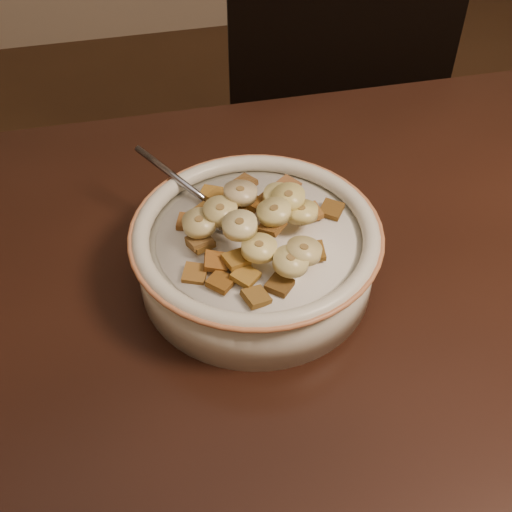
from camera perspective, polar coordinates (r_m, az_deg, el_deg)
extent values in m
cube|color=black|center=(1.18, 9.45, 3.95)|extent=(0.46, 0.46, 0.90)
cylinder|color=beige|center=(0.62, 0.00, -0.20)|extent=(0.22, 0.22, 0.05)
cylinder|color=silver|center=(0.60, 0.00, 1.62)|extent=(0.19, 0.19, 0.00)
ellipsoid|color=gray|center=(0.61, -2.52, 3.47)|extent=(0.06, 0.07, 0.01)
cube|color=brown|center=(0.59, 1.55, 3.65)|extent=(0.03, 0.03, 0.01)
cube|color=brown|center=(0.60, -1.80, 4.33)|extent=(0.02, 0.02, 0.01)
cube|color=olive|center=(0.60, -2.72, 4.15)|extent=(0.02, 0.02, 0.01)
cube|color=brown|center=(0.62, 6.74, 4.13)|extent=(0.03, 0.03, 0.01)
cube|color=brown|center=(0.65, 2.90, 6.32)|extent=(0.03, 0.03, 0.01)
cube|color=brown|center=(0.61, -6.05, 3.02)|extent=(0.03, 0.03, 0.01)
cube|color=olive|center=(0.56, -1.78, -0.33)|extent=(0.03, 0.03, 0.01)
cube|color=brown|center=(0.55, -3.14, -2.31)|extent=(0.03, 0.03, 0.01)
cube|color=brown|center=(0.61, 1.30, 5.08)|extent=(0.03, 0.03, 0.01)
cube|color=#9A5F1F|center=(0.63, -2.90, 5.19)|extent=(0.02, 0.02, 0.01)
cube|color=brown|center=(0.61, -4.70, 3.75)|extent=(0.03, 0.03, 0.01)
cube|color=brown|center=(0.62, -3.26, 5.14)|extent=(0.03, 0.03, 0.01)
cube|color=brown|center=(0.55, 2.10, -2.60)|extent=(0.03, 0.03, 0.01)
cube|color=#94592A|center=(0.58, 1.41, 2.66)|extent=(0.03, 0.03, 0.01)
cube|color=#90551C|center=(0.56, -3.60, -0.51)|extent=(0.02, 0.02, 0.01)
cube|color=#95612B|center=(0.61, 4.83, 3.90)|extent=(0.02, 0.02, 0.01)
cube|color=olive|center=(0.58, -5.06, 1.35)|extent=(0.03, 0.03, 0.01)
cube|color=brown|center=(0.56, -5.45, -1.57)|extent=(0.03, 0.03, 0.01)
cube|color=#966618|center=(0.55, -0.94, -1.78)|extent=(0.03, 0.03, 0.01)
cube|color=#9E6A1B|center=(0.64, -4.02, 5.57)|extent=(0.03, 0.03, 0.01)
cube|color=brown|center=(0.54, 0.01, -3.66)|extent=(0.03, 0.03, 0.01)
cube|color=brown|center=(0.64, -1.04, 6.49)|extent=(0.03, 0.03, 0.01)
cube|color=brown|center=(0.60, -2.62, 4.08)|extent=(0.03, 0.03, 0.01)
cube|color=brown|center=(0.58, -4.94, 1.11)|extent=(0.03, 0.03, 0.01)
cube|color=brown|center=(0.60, -0.38, 4.81)|extent=(0.03, 0.03, 0.01)
cube|color=brown|center=(0.57, 5.10, 0.40)|extent=(0.02, 0.02, 0.01)
cylinder|color=#F6E981|center=(0.60, 2.11, 5.30)|extent=(0.03, 0.03, 0.01)
cylinder|color=tan|center=(0.58, -3.19, 4.00)|extent=(0.04, 0.04, 0.01)
cylinder|color=#D5BC6A|center=(0.59, 2.91, 5.21)|extent=(0.04, 0.04, 0.01)
cylinder|color=#F0DF86|center=(0.58, 1.62, 3.95)|extent=(0.04, 0.04, 0.02)
cylinder|color=beige|center=(0.58, -5.05, 2.95)|extent=(0.04, 0.04, 0.01)
cylinder|color=beige|center=(0.56, -1.46, 2.74)|extent=(0.04, 0.04, 0.01)
cylinder|color=#F0E688|center=(0.55, 0.28, 0.73)|extent=(0.04, 0.04, 0.01)
cylinder|color=#E5CD77|center=(0.55, 3.11, -0.47)|extent=(0.04, 0.04, 0.01)
cylinder|color=beige|center=(0.59, -1.40, 5.64)|extent=(0.04, 0.04, 0.01)
cylinder|color=#FCDF7E|center=(0.59, 4.03, 3.95)|extent=(0.04, 0.04, 0.02)
cylinder|color=beige|center=(0.55, 4.27, 0.46)|extent=(0.04, 0.04, 0.01)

